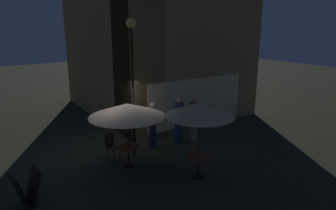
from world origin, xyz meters
TOP-DOWN VIEW (x-y plane):
  - ground_plane at (0.00, 0.00)m, footprint 60.00×60.00m
  - cafe_building at (3.07, 3.65)m, footprint 7.28×8.49m
  - street_lamp_near_corner at (0.53, 0.07)m, footprint 0.34×0.34m
  - menu_sandwich_board at (-3.40, -1.43)m, footprint 0.78×0.70m
  - cafe_table_0 at (1.28, -2.69)m, footprint 0.77×0.77m
  - cafe_table_1 at (-0.14, -0.79)m, footprint 0.76×0.76m
  - patio_umbrella_0 at (1.28, -2.69)m, footprint 2.08×2.08m
  - patio_umbrella_1 at (-0.14, -0.79)m, footprint 2.48×2.48m
  - cafe_chair_0 at (-0.41, 0.02)m, footprint 0.49×0.49m
  - patron_standing_0 at (1.34, 0.11)m, footprint 0.31×0.31m
  - patron_standing_1 at (3.08, -0.22)m, footprint 0.36×0.36m
  - patron_standing_2 at (2.46, -0.03)m, footprint 0.37×0.37m

SIDE VIEW (x-z plane):
  - ground_plane at x=0.00m, z-range 0.00..0.00m
  - menu_sandwich_board at x=-3.40m, z-range 0.02..0.98m
  - cafe_table_1 at x=-0.14m, z-range 0.17..0.89m
  - cafe_table_0 at x=1.28m, z-range 0.18..0.89m
  - cafe_chair_0 at x=-0.41m, z-range 0.09..1.06m
  - patron_standing_1 at x=3.08m, z-range 0.01..1.80m
  - patron_standing_0 at x=1.34m, z-range 0.02..1.83m
  - patron_standing_2 at x=2.46m, z-range 0.01..1.85m
  - patio_umbrella_1 at x=-0.14m, z-range 0.86..3.04m
  - patio_umbrella_0 at x=1.28m, z-range 0.98..3.40m
  - street_lamp_near_corner at x=0.53m, z-range 0.97..5.80m
  - cafe_building at x=3.07m, z-range -0.01..9.97m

